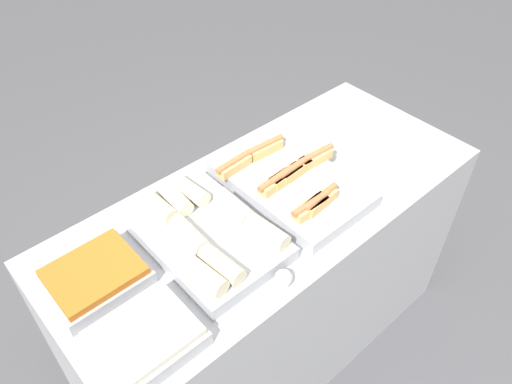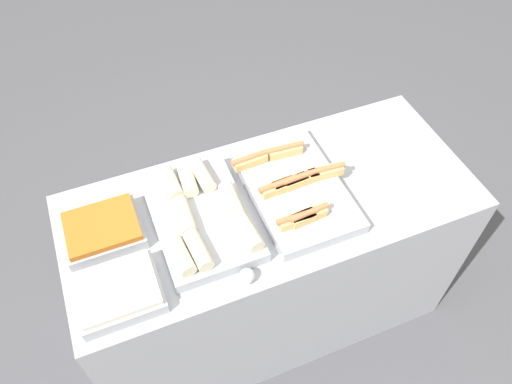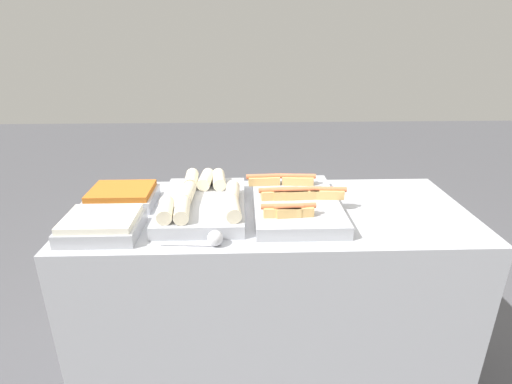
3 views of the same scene
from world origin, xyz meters
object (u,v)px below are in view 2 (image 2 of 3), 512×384
at_px(tray_hotdogs, 294,187).
at_px(tray_wraps, 201,216).
at_px(tray_side_front, 119,292).
at_px(serving_spoon_near, 244,277).
at_px(tray_side_back, 103,230).

xyz_separation_m(tray_hotdogs, tray_wraps, (-0.38, 0.00, 0.01)).
distance_m(tray_side_front, serving_spoon_near, 0.42).
height_order(tray_hotdogs, tray_side_back, tray_hotdogs).
height_order(tray_side_back, serving_spoon_near, tray_side_back).
distance_m(tray_wraps, tray_side_back, 0.36).
bearing_deg(tray_side_back, tray_side_front, -90.00).
bearing_deg(serving_spoon_near, tray_side_front, 166.57).
height_order(tray_side_front, serving_spoon_near, tray_side_front).
bearing_deg(serving_spoon_near, tray_wraps, 101.37).
relative_size(tray_hotdogs, tray_side_front, 2.00).
bearing_deg(tray_wraps, serving_spoon_near, -78.63).
height_order(tray_hotdogs, serving_spoon_near, tray_hotdogs).
bearing_deg(tray_side_back, serving_spoon_near, -41.98).
distance_m(tray_hotdogs, serving_spoon_near, 0.43).
distance_m(tray_hotdogs, tray_side_front, 0.75).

